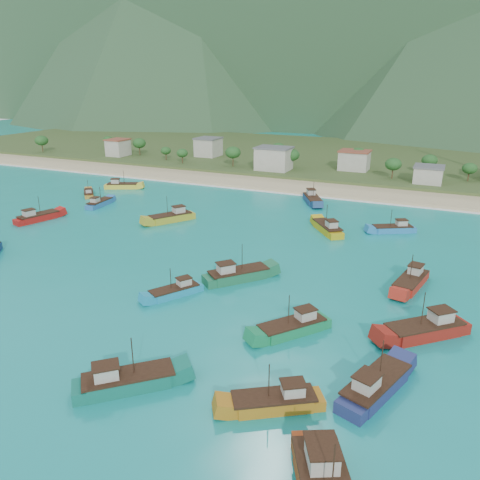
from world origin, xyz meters
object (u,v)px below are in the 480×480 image
at_px(boat_3, 312,200).
at_px(boat_14, 100,204).
at_px(boat_5, 237,276).
at_px(boat_25, 276,403).
at_px(boat_0, 122,186).
at_px(boat_1, 293,328).
at_px(boat_18, 426,330).
at_px(boat_19, 411,282).
at_px(boat_9, 327,229).
at_px(boat_15, 127,382).
at_px(boat_26, 38,218).
at_px(boat_17, 175,292).
at_px(boat_23, 89,194).
at_px(boat_8, 171,218).
at_px(boat_4, 393,229).

distance_m(boat_3, boat_14, 57.35).
relative_size(boat_5, boat_25, 1.11).
height_order(boat_0, boat_1, boat_1).
relative_size(boat_18, boat_25, 1.12).
bearing_deg(boat_1, boat_5, -4.00).
bearing_deg(boat_19, boat_5, 30.75).
bearing_deg(boat_9, boat_1, -118.54).
bearing_deg(boat_9, boat_15, -132.76).
relative_size(boat_19, boat_26, 1.01).
bearing_deg(boat_9, boat_0, 129.78).
height_order(boat_0, boat_9, boat_9).
bearing_deg(boat_18, boat_26, 35.94).
bearing_deg(boat_17, boat_19, -119.93).
xyz_separation_m(boat_1, boat_17, (-20.51, 3.28, -0.18)).
bearing_deg(boat_9, boat_3, 76.45).
distance_m(boat_14, boat_17, 60.57).
distance_m(boat_1, boat_14, 79.26).
xyz_separation_m(boat_0, boat_18, (91.37, -54.07, 0.17)).
bearing_deg(boat_23, boat_0, 33.56).
bearing_deg(boat_15, boat_23, -178.83).
bearing_deg(boat_5, boat_8, -179.70).
distance_m(boat_0, boat_25, 108.84).
bearing_deg(boat_17, boat_4, -89.03).
distance_m(boat_5, boat_17, 11.36).
bearing_deg(boat_1, boat_9, -43.57).
xyz_separation_m(boat_9, boat_19, (19.61, -22.48, -0.03)).
distance_m(boat_15, boat_17, 23.42).
bearing_deg(boat_3, boat_18, 90.09).
relative_size(boat_3, boat_14, 1.20).
bearing_deg(boat_4, boat_15, 134.54).
bearing_deg(boat_18, boat_5, 35.92).
relative_size(boat_4, boat_26, 0.88).
relative_size(boat_9, boat_25, 1.09).
relative_size(boat_5, boat_26, 0.99).
xyz_separation_m(boat_17, boat_26, (-51.45, 21.11, 0.19)).
relative_size(boat_1, boat_4, 1.05).
bearing_deg(boat_4, boat_3, 23.65).
relative_size(boat_0, boat_8, 0.93).
distance_m(boat_8, boat_19, 57.68).
bearing_deg(boat_4, boat_17, 120.41).
distance_m(boat_19, boat_23, 94.88).
bearing_deg(boat_17, boat_1, -158.13).
bearing_deg(boat_1, boat_25, 139.44).
height_order(boat_5, boat_23, boat_5).
relative_size(boat_9, boat_15, 1.02).
height_order(boat_0, boat_4, boat_0).
bearing_deg(boat_8, boat_15, 149.92).
xyz_separation_m(boat_15, boat_18, (29.26, 25.32, 0.06)).
bearing_deg(boat_8, boat_26, 55.71).
relative_size(boat_8, boat_17, 1.28).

